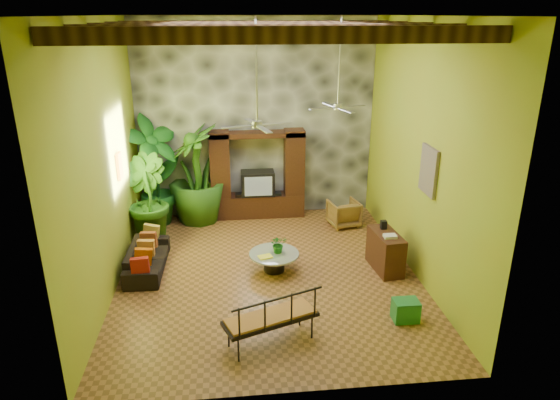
{
  "coord_description": "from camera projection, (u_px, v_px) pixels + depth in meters",
  "views": [
    {
      "loc": [
        -0.73,
        -9.1,
        5.03
      ],
      "look_at": [
        0.27,
        0.2,
        1.53
      ],
      "focal_mm": 32.0,
      "sensor_mm": 36.0,
      "label": 1
    }
  ],
  "objects": [
    {
      "name": "tall_plant_a",
      "position": [
        155.0,
        172.0,
        12.24
      ],
      "size": [
        1.75,
        1.71,
        2.78
      ],
      "primitive_type": "imported",
      "rotation": [
        0.0,
        0.0,
        0.73
      ],
      "color": "#19621E",
      "rests_on": "ground"
    },
    {
      "name": "right_wall",
      "position": [
        420.0,
        152.0,
        9.74
      ],
      "size": [
        0.02,
        7.0,
        5.0
      ],
      "primitive_type": "cube",
      "color": "#A4A225",
      "rests_on": "ground"
    },
    {
      "name": "green_bin",
      "position": [
        406.0,
        310.0,
        8.67
      ],
      "size": [
        0.44,
        0.33,
        0.38
      ],
      "primitive_type": "cube",
      "rotation": [
        0.0,
        0.0,
        -0.01
      ],
      "color": "#207A2F",
      "rests_on": "ground"
    },
    {
      "name": "entertainment_center",
      "position": [
        258.0,
        181.0,
        12.9
      ],
      "size": [
        2.4,
        0.55,
        2.3
      ],
      "color": "black",
      "rests_on": "ground"
    },
    {
      "name": "coffee_table",
      "position": [
        274.0,
        259.0,
        10.33
      ],
      "size": [
        1.03,
        1.03,
        0.4
      ],
      "rotation": [
        0.0,
        0.0,
        -0.1
      ],
      "color": "black",
      "rests_on": "ground"
    },
    {
      "name": "yellow_tray",
      "position": [
        265.0,
        257.0,
        10.09
      ],
      "size": [
        0.31,
        0.26,
        0.03
      ],
      "primitive_type": "cube",
      "rotation": [
        0.0,
        0.0,
        0.3
      ],
      "color": "yellow",
      "rests_on": "coffee_table"
    },
    {
      "name": "ceiling_fan_front",
      "position": [
        257.0,
        113.0,
        8.73
      ],
      "size": [
        1.28,
        1.28,
        1.86
      ],
      "color": "#A9A9AD",
      "rests_on": "ceiling"
    },
    {
      "name": "ceiling",
      "position": [
        266.0,
        16.0,
        8.56
      ],
      "size": [
        6.0,
        7.0,
        0.02
      ],
      "primitive_type": "cube",
      "color": "silver",
      "rests_on": "back_wall"
    },
    {
      "name": "tall_plant_b",
      "position": [
        146.0,
        199.0,
        11.43
      ],
      "size": [
        1.42,
        1.46,
        2.07
      ],
      "primitive_type": "imported",
      "rotation": [
        0.0,
        0.0,
        2.23
      ],
      "color": "#245A17",
      "rests_on": "ground"
    },
    {
      "name": "iron_bench",
      "position": [
        271.0,
        317.0,
        7.88
      ],
      "size": [
        1.61,
        1.08,
        0.57
      ],
      "rotation": [
        0.0,
        0.0,
        0.37
      ],
      "color": "black",
      "rests_on": "ground"
    },
    {
      "name": "ceiling_beams",
      "position": [
        266.0,
        29.0,
        8.64
      ],
      "size": [
        5.95,
        5.36,
        0.22
      ],
      "color": "#3D2713",
      "rests_on": "ceiling"
    },
    {
      "name": "ceiling_fan_back",
      "position": [
        338.0,
        97.0,
        10.4
      ],
      "size": [
        1.28,
        1.28,
        1.86
      ],
      "color": "#A9A9AD",
      "rests_on": "ceiling"
    },
    {
      "name": "back_wall",
      "position": [
        256.0,
        120.0,
        12.7
      ],
      "size": [
        6.0,
        0.02,
        5.0
      ],
      "primitive_type": "cube",
      "color": "#A4A225",
      "rests_on": "ground"
    },
    {
      "name": "stone_accent_wall",
      "position": [
        256.0,
        120.0,
        12.64
      ],
      "size": [
        5.98,
        0.1,
        4.98
      ],
      "primitive_type": "cube",
      "color": "#313237",
      "rests_on": "ground"
    },
    {
      "name": "centerpiece_plant",
      "position": [
        278.0,
        244.0,
        10.25
      ],
      "size": [
        0.38,
        0.34,
        0.38
      ],
      "primitive_type": "imported",
      "rotation": [
        0.0,
        0.0,
        0.15
      ],
      "color": "#196219",
      "rests_on": "coffee_table"
    },
    {
      "name": "left_wall",
      "position": [
        104.0,
        161.0,
        9.14
      ],
      "size": [
        0.02,
        7.0,
        5.0
      ],
      "primitive_type": "cube",
      "color": "#A4A225",
      "rests_on": "ground"
    },
    {
      "name": "wicker_armchair",
      "position": [
        344.0,
        213.0,
        12.53
      ],
      "size": [
        0.82,
        0.84,
        0.65
      ],
      "primitive_type": "imported",
      "rotation": [
        0.0,
        0.0,
        3.33
      ],
      "color": "olive",
      "rests_on": "ground"
    },
    {
      "name": "wall_art_painting",
      "position": [
        429.0,
        171.0,
        9.24
      ],
      "size": [
        0.06,
        0.7,
        0.9
      ],
      "primitive_type": "cube",
      "color": "#285794",
      "rests_on": "right_wall"
    },
    {
      "name": "wall_art_mask",
      "position": [
        119.0,
        166.0,
        10.21
      ],
      "size": [
        0.06,
        0.32,
        0.55
      ],
      "primitive_type": "cube",
      "color": "gold",
      "rests_on": "left_wall"
    },
    {
      "name": "side_console",
      "position": [
        385.0,
        251.0,
        10.34
      ],
      "size": [
        0.56,
        1.06,
        0.81
      ],
      "primitive_type": "cube",
      "rotation": [
        0.0,
        0.0,
        0.11
      ],
      "color": "#332210",
      "rests_on": "ground"
    },
    {
      "name": "sofa",
      "position": [
        147.0,
        258.0,
        10.37
      ],
      "size": [
        0.75,
        1.84,
        0.53
      ],
      "primitive_type": "imported",
      "rotation": [
        0.0,
        0.0,
        1.55
      ],
      "color": "black",
      "rests_on": "ground"
    },
    {
      "name": "tall_plant_c",
      "position": [
        197.0,
        174.0,
        12.51
      ],
      "size": [
        1.66,
        1.66,
        2.52
      ],
      "primitive_type": "imported",
      "rotation": [
        0.0,
        0.0,
        4.91
      ],
      "color": "#295D18",
      "rests_on": "ground"
    },
    {
      "name": "ground",
      "position": [
        268.0,
        273.0,
        10.31
      ],
      "size": [
        7.0,
        7.0,
        0.0
      ],
      "primitive_type": "plane",
      "color": "brown",
      "rests_on": "ground"
    }
  ]
}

